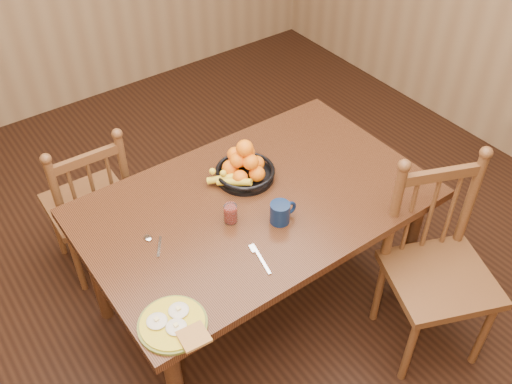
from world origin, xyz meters
TOP-DOWN VIEW (x-y plane):
  - room at (0.00, 0.00)m, footprint 4.52×5.02m
  - dining_table at (0.00, 0.00)m, footprint 1.60×1.00m
  - chair_far at (-0.55, 0.75)m, footprint 0.44×0.42m
  - chair_near at (0.57, -0.66)m, footprint 0.60×0.59m
  - breakfast_plate at (-0.66, -0.39)m, footprint 0.26×0.29m
  - fork at (-0.20, -0.30)m, footprint 0.05×0.18m
  - spoon at (-0.52, 0.05)m, footprint 0.07×0.15m
  - coffee_mug at (0.01, -0.17)m, footprint 0.13×0.09m
  - juice_glass at (-0.17, -0.05)m, footprint 0.06×0.06m
  - fruit_bowl at (0.05, 0.16)m, footprint 0.32×0.29m

SIDE VIEW (x-z plane):
  - chair_far at x=-0.55m, z-range -0.01..0.92m
  - chair_near at x=0.57m, z-range -0.01..1.02m
  - dining_table at x=0.00m, z-range 0.29..1.04m
  - fork at x=-0.20m, z-range 0.75..0.76m
  - spoon at x=-0.52m, z-range 0.75..0.76m
  - breakfast_plate at x=-0.66m, z-range 0.74..0.78m
  - juice_glass at x=-0.17m, z-range 0.75..0.84m
  - coffee_mug at x=0.01m, z-range 0.75..0.85m
  - fruit_bowl at x=0.05m, z-range 0.70..0.93m
  - room at x=0.00m, z-range -0.01..2.71m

